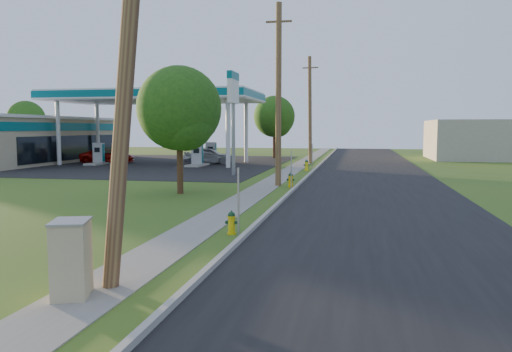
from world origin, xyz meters
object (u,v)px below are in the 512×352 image
at_px(utility_pole_near, 128,39).
at_px(car_red, 108,156).
at_px(utility_pole_far, 310,110).
at_px(hydrant_near, 231,223).
at_px(fuel_pump_se, 211,155).
at_px(price_pylon, 233,94).
at_px(utility_pole_mid, 278,95).
at_px(utility_cabinet, 71,259).
at_px(tree_lot, 275,118).
at_px(car_silver, 209,156).
at_px(hydrant_mid, 291,180).
at_px(hydrant_far, 307,165).
at_px(tree_verge, 181,112).
at_px(fuel_pump_ne, 197,158).
at_px(tree_back, 27,121).
at_px(fuel_pump_nw, 99,156).
at_px(fuel_pump_sw, 120,154).

distance_m(utility_pole_near, car_red, 37.42).
distance_m(utility_pole_far, hydrant_near, 31.00).
height_order(fuel_pump_se, price_pylon, price_pylon).
relative_size(utility_pole_far, car_red, 1.98).
bearing_deg(utility_pole_mid, utility_cabinet, -92.77).
bearing_deg(tree_lot, car_red, -142.28).
distance_m(utility_pole_near, car_silver, 35.20).
bearing_deg(hydrant_mid, hydrant_far, 91.22).
xyz_separation_m(tree_lot, hydrant_far, (4.83, -14.75, -3.83)).
bearing_deg(utility_pole_mid, tree_verge, -134.06).
bearing_deg(price_pylon, hydrant_near, -76.07).
bearing_deg(fuel_pump_ne, fuel_pump_se, 90.00).
bearing_deg(fuel_pump_se, utility_cabinet, -77.37).
xyz_separation_m(utility_pole_far, tree_back, (-31.66, 4.33, -0.81)).
xyz_separation_m(hydrant_far, utility_cabinet, (-1.42, -29.03, 0.32)).
xyz_separation_m(utility_pole_mid, fuel_pump_se, (-8.90, 17.00, -4.23)).
bearing_deg(hydrant_near, tree_lot, 97.42).
xyz_separation_m(fuel_pump_nw, hydrant_near, (18.51, -25.67, -0.37)).
height_order(hydrant_mid, car_silver, car_silver).
distance_m(fuel_pump_sw, tree_verge, 25.51).
xyz_separation_m(utility_pole_mid, price_pylon, (-3.90, 5.50, 0.48)).
relative_size(hydrant_far, car_silver, 0.19).
bearing_deg(hydrant_mid, price_pylon, 128.19).
distance_m(utility_pole_mid, hydrant_mid, 4.64).
distance_m(utility_pole_mid, tree_lot, 25.48).
xyz_separation_m(utility_pole_near, tree_verge, (-4.04, 13.82, -0.87)).
bearing_deg(fuel_pump_nw, hydrant_near, -54.21).
distance_m(utility_pole_mid, hydrant_far, 11.32).
distance_m(utility_pole_near, tree_back, 51.28).
distance_m(fuel_pump_se, utility_cabinet, 36.56).
height_order(utility_cabinet, car_red, utility_cabinet).
bearing_deg(car_red, hydrant_far, -123.63).
bearing_deg(car_red, tree_verge, -164.21).
bearing_deg(tree_back, fuel_pump_se, -13.19).
relative_size(utility_pole_near, price_pylon, 1.38).
xyz_separation_m(price_pylon, car_silver, (-4.87, 10.35, -4.69)).
xyz_separation_m(fuel_pump_sw, car_red, (-0.01, -2.41, -0.06)).
xyz_separation_m(price_pylon, hydrant_mid, (4.64, -5.90, -5.04)).
bearing_deg(tree_verge, car_silver, 103.28).
height_order(fuel_pump_se, car_silver, fuel_pump_se).
bearing_deg(fuel_pump_ne, tree_lot, 69.25).
bearing_deg(utility_pole_near, fuel_pump_ne, 106.02).
bearing_deg(fuel_pump_sw, utility_pole_near, -62.91).
bearing_deg(utility_cabinet, fuel_pump_sw, 115.47).
height_order(tree_lot, tree_back, tree_lot).
distance_m(tree_back, hydrant_mid, 39.74).
relative_size(utility_pole_near, tree_verge, 1.55).
xyz_separation_m(fuel_pump_nw, tree_back, (-13.76, 9.33, 3.27)).
relative_size(fuel_pump_nw, fuel_pump_sw, 1.00).
bearing_deg(tree_verge, tree_back, 136.17).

